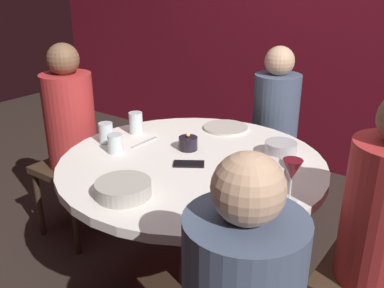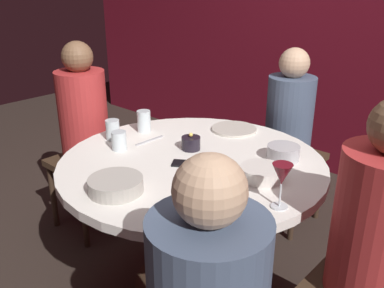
% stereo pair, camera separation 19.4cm
% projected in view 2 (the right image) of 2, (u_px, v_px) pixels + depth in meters
% --- Properties ---
extents(ground_plane, '(8.00, 8.00, 0.00)m').
position_uv_depth(ground_plane, '(192.00, 285.00, 2.24)').
color(ground_plane, '#2D231E').
extents(back_wall, '(6.00, 0.10, 2.60)m').
position_uv_depth(back_wall, '(364.00, 9.00, 3.01)').
color(back_wall, maroon).
rests_on(back_wall, ground).
extents(dining_table, '(1.24, 1.24, 0.73)m').
position_uv_depth(dining_table, '(192.00, 191.00, 2.03)').
color(dining_table, white).
rests_on(dining_table, ground).
extents(seated_diner_left, '(0.40, 0.40, 1.19)m').
position_uv_depth(seated_diner_left, '(84.00, 120.00, 2.51)').
color(seated_diner_left, '#3F2D1E').
rests_on(seated_diner_left, ground).
extents(seated_diner_back, '(0.40, 0.40, 1.14)m').
position_uv_depth(seated_diner_back, '(289.00, 120.00, 2.59)').
color(seated_diner_back, '#3F2D1E').
rests_on(seated_diner_back, ground).
extents(seated_diner_right, '(0.40, 0.40, 1.19)m').
position_uv_depth(seated_diner_right, '(379.00, 228.00, 1.43)').
color(seated_diner_right, '#3F2D1E').
rests_on(seated_diner_right, ground).
extents(candle_holder, '(0.09, 0.09, 0.09)m').
position_uv_depth(candle_holder, '(191.00, 143.00, 2.08)').
color(candle_holder, black).
rests_on(candle_holder, dining_table).
extents(wine_glass, '(0.08, 0.08, 0.18)m').
position_uv_depth(wine_glass, '(282.00, 176.00, 1.52)').
color(wine_glass, silver).
rests_on(wine_glass, dining_table).
extents(dinner_plate, '(0.25, 0.25, 0.01)m').
position_uv_depth(dinner_plate, '(234.00, 129.00, 2.34)').
color(dinner_plate, beige).
rests_on(dinner_plate, dining_table).
extents(cell_phone, '(0.16, 0.14, 0.01)m').
position_uv_depth(cell_phone, '(188.00, 164.00, 1.92)').
color(cell_phone, black).
rests_on(cell_phone, dining_table).
extents(bowl_serving_large, '(0.15, 0.15, 0.07)m').
position_uv_depth(bowl_serving_large, '(283.00, 153.00, 1.96)').
color(bowl_serving_large, '#B7B7BC').
rests_on(bowl_serving_large, dining_table).
extents(bowl_salad_center, '(0.22, 0.22, 0.06)m').
position_uv_depth(bowl_salad_center, '(116.00, 185.00, 1.67)').
color(bowl_salad_center, '#B2ADA3').
rests_on(bowl_salad_center, dining_table).
extents(bowl_small_white, '(0.18, 0.18, 0.06)m').
position_uv_depth(bowl_small_white, '(261.00, 173.00, 1.78)').
color(bowl_small_white, silver).
rests_on(bowl_small_white, dining_table).
extents(cup_near_candle, '(0.07, 0.07, 0.12)m').
position_uv_depth(cup_near_candle, '(144.00, 121.00, 2.31)').
color(cup_near_candle, silver).
rests_on(cup_near_candle, dining_table).
extents(cup_by_left_diner, '(0.07, 0.07, 0.10)m').
position_uv_depth(cup_by_left_diner, '(113.00, 130.00, 2.20)').
color(cup_by_left_diner, silver).
rests_on(cup_by_left_diner, dining_table).
extents(cup_by_right_diner, '(0.07, 0.07, 0.09)m').
position_uv_depth(cup_by_right_diner, '(119.00, 141.00, 2.07)').
color(cup_by_right_diner, silver).
rests_on(cup_by_right_diner, dining_table).
extents(fork_near_plate, '(0.02, 0.18, 0.01)m').
position_uv_depth(fork_near_plate, '(150.00, 141.00, 2.19)').
color(fork_near_plate, '#B7B7BC').
rests_on(fork_near_plate, dining_table).
extents(knife_near_plate, '(0.03, 0.18, 0.01)m').
position_uv_depth(knife_near_plate, '(188.00, 213.00, 1.53)').
color(knife_near_plate, '#B7B7BC').
rests_on(knife_near_plate, dining_table).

